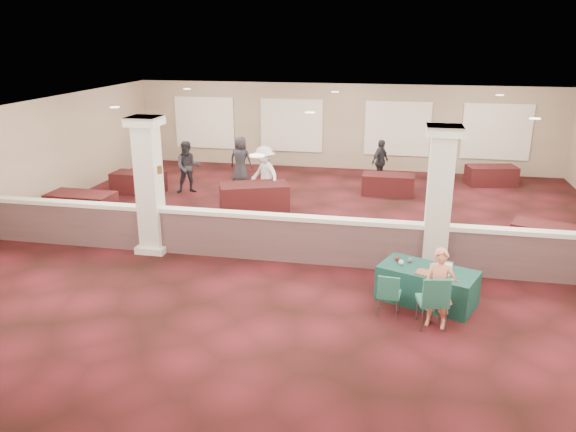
% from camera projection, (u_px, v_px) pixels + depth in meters
% --- Properties ---
extents(ground, '(16.00, 16.00, 0.00)m').
position_uv_depth(ground, '(308.00, 239.00, 14.22)').
color(ground, '#481218').
rests_on(ground, ground).
extents(wall_back, '(16.00, 0.04, 3.20)m').
position_uv_depth(wall_back, '(344.00, 127.00, 21.18)').
color(wall_back, gray).
rests_on(wall_back, ground).
extents(wall_front, '(16.00, 0.04, 3.20)m').
position_uv_depth(wall_front, '(192.00, 349.00, 6.27)').
color(wall_front, gray).
rests_on(wall_front, ground).
extents(wall_left, '(0.04, 16.00, 3.20)m').
position_uv_depth(wall_left, '(19.00, 163.00, 15.23)').
color(wall_left, gray).
rests_on(wall_left, ground).
extents(ceiling, '(16.00, 16.00, 0.02)m').
position_uv_depth(ceiling, '(310.00, 112.00, 13.22)').
color(ceiling, silver).
rests_on(ceiling, wall_back).
extents(partition_wall, '(15.60, 0.28, 1.10)m').
position_uv_depth(partition_wall, '(298.00, 238.00, 12.64)').
color(partition_wall, brown).
rests_on(partition_wall, ground).
extents(column_left, '(0.72, 0.72, 3.20)m').
position_uv_depth(column_left, '(149.00, 184.00, 12.97)').
color(column_left, silver).
rests_on(column_left, ground).
extents(column_right, '(0.72, 0.72, 3.20)m').
position_uv_depth(column_right, '(439.00, 200.00, 11.75)').
color(column_right, silver).
rests_on(column_right, ground).
extents(sconce_left, '(0.12, 0.12, 0.18)m').
position_uv_depth(sconce_left, '(137.00, 168.00, 12.91)').
color(sconce_left, brown).
rests_on(sconce_left, column_left).
extents(sconce_right, '(0.12, 0.12, 0.18)m').
position_uv_depth(sconce_right, '(160.00, 170.00, 12.81)').
color(sconce_right, brown).
rests_on(sconce_right, column_left).
extents(near_table, '(2.00, 1.50, 0.69)m').
position_uv_depth(near_table, '(427.00, 286.00, 10.78)').
color(near_table, '#0E332C').
rests_on(near_table, ground).
extents(conf_chair_main, '(0.58, 0.59, 1.00)m').
position_uv_depth(conf_chair_main, '(434.00, 298.00, 9.73)').
color(conf_chair_main, '#205E51').
rests_on(conf_chair_main, ground).
extents(conf_chair_side, '(0.45, 0.45, 0.82)m').
position_uv_depth(conf_chair_side, '(389.00, 292.00, 10.21)').
color(conf_chair_side, '#205E51').
rests_on(conf_chair_side, ground).
extents(woman, '(0.59, 0.46, 1.46)m').
position_uv_depth(woman, '(439.00, 288.00, 9.77)').
color(woman, '#E97C65').
rests_on(woman, ground).
extents(far_table_front_left, '(1.85, 0.96, 0.74)m').
position_uv_depth(far_table_front_left, '(82.00, 206.00, 15.68)').
color(far_table_front_left, black).
rests_on(far_table_front_left, ground).
extents(far_table_front_center, '(2.19, 1.64, 0.80)m').
position_uv_depth(far_table_front_center, '(254.00, 197.00, 16.41)').
color(far_table_front_center, black).
rests_on(far_table_front_center, ground).
extents(far_table_front_right, '(1.80, 1.33, 0.66)m').
position_uv_depth(far_table_front_right, '(548.00, 238.00, 13.32)').
color(far_table_front_right, black).
rests_on(far_table_front_right, ground).
extents(far_table_back_left, '(1.69, 0.88, 0.67)m').
position_uv_depth(far_table_back_left, '(139.00, 183.00, 18.25)').
color(far_table_back_left, black).
rests_on(far_table_back_left, ground).
extents(far_table_back_center, '(1.64, 0.83, 0.66)m').
position_uv_depth(far_table_back_center, '(388.00, 184.00, 18.06)').
color(far_table_back_center, black).
rests_on(far_table_back_center, ground).
extents(far_table_back_right, '(1.77, 1.14, 0.66)m').
position_uv_depth(far_table_back_right, '(491.00, 176.00, 19.18)').
color(far_table_back_right, black).
rests_on(far_table_back_right, ground).
extents(attendee_a, '(0.92, 0.73, 1.69)m').
position_uv_depth(attendee_a, '(188.00, 167.00, 18.12)').
color(attendee_a, black).
rests_on(attendee_a, ground).
extents(attendee_b, '(1.22, 1.08, 1.76)m').
position_uv_depth(attendee_b, '(264.00, 175.00, 16.96)').
color(attendee_b, silver).
rests_on(attendee_b, ground).
extents(attendee_c, '(0.83, 0.98, 1.52)m').
position_uv_depth(attendee_c, '(380.00, 162.00, 19.29)').
color(attendee_c, black).
rests_on(attendee_c, ground).
extents(attendee_d, '(0.84, 0.51, 1.62)m').
position_uv_depth(attendee_d, '(241.00, 160.00, 19.34)').
color(attendee_d, black).
rests_on(attendee_d, ground).
extents(laptop_base, '(0.37, 0.32, 0.02)m').
position_uv_depth(laptop_base, '(442.00, 273.00, 10.49)').
color(laptop_base, silver).
rests_on(laptop_base, near_table).
extents(laptop_screen, '(0.29, 0.13, 0.21)m').
position_uv_depth(laptop_screen, '(445.00, 265.00, 10.54)').
color(laptop_screen, silver).
rests_on(laptop_screen, near_table).
extents(screen_glow, '(0.26, 0.11, 0.18)m').
position_uv_depth(screen_glow, '(445.00, 266.00, 10.54)').
color(screen_glow, silver).
rests_on(screen_glow, near_table).
extents(knitting, '(0.46, 0.40, 0.03)m').
position_uv_depth(knitting, '(427.00, 273.00, 10.46)').
color(knitting, '#CC5620').
rests_on(knitting, near_table).
extents(yarn_cream, '(0.10, 0.10, 0.10)m').
position_uv_depth(yarn_cream, '(401.00, 262.00, 10.86)').
color(yarn_cream, beige).
rests_on(yarn_cream, near_table).
extents(yarn_red, '(0.09, 0.09, 0.09)m').
position_uv_depth(yarn_red, '(397.00, 259.00, 11.05)').
color(yarn_red, maroon).
rests_on(yarn_red, near_table).
extents(yarn_grey, '(0.10, 0.10, 0.10)m').
position_uv_depth(yarn_grey, '(410.00, 260.00, 10.97)').
color(yarn_grey, '#4D4D52').
rests_on(yarn_grey, near_table).
extents(scissors, '(0.12, 0.07, 0.01)m').
position_uv_depth(scissors, '(456.00, 281.00, 10.15)').
color(scissors, '#AF1217').
rests_on(scissors, near_table).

